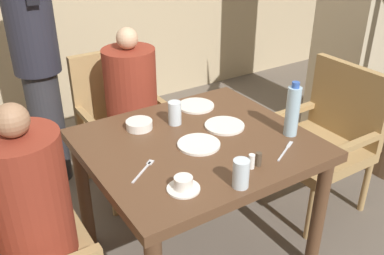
{
  "coord_description": "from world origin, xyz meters",
  "views": [
    {
      "loc": [
        -0.99,
        -1.5,
        1.76
      ],
      "look_at": [
        0.0,
        0.05,
        0.78
      ],
      "focal_mm": 40.0,
      "sensor_mm": 36.0,
      "label": 1
    }
  ],
  "objects": [
    {
      "name": "ground_plane",
      "position": [
        0.0,
        0.0,
        0.0
      ],
      "size": [
        16.0,
        16.0,
        0.0
      ],
      "primitive_type": "plane",
      "color": "#60564C"
    },
    {
      "name": "dining_table",
      "position": [
        0.0,
        0.0,
        0.63
      ],
      "size": [
        1.06,
        0.94,
        0.73
      ],
      "color": "brown",
      "rests_on": "ground_plane"
    },
    {
      "name": "diner_in_left_chair",
      "position": [
        -0.8,
        0.0,
        0.58
      ],
      "size": [
        0.32,
        0.32,
        1.13
      ],
      "color": "maroon",
      "rests_on": "ground_plane"
    },
    {
      "name": "chair_far_side",
      "position": [
        0.0,
        0.89,
        0.48
      ],
      "size": [
        0.55,
        0.55,
        0.9
      ],
      "color": "#A88451",
      "rests_on": "ground_plane"
    },
    {
      "name": "diner_in_far_chair",
      "position": [
        -0.0,
        0.74,
        0.58
      ],
      "size": [
        0.32,
        0.32,
        1.12
      ],
      "color": "maroon",
      "rests_on": "ground_plane"
    },
    {
      "name": "chair_right_side",
      "position": [
        0.95,
        0.0,
        0.48
      ],
      "size": [
        0.55,
        0.55,
        0.9
      ],
      "color": "#A88451",
      "rests_on": "ground_plane"
    },
    {
      "name": "standing_host",
      "position": [
        -0.43,
        1.18,
        0.92
      ],
      "size": [
        0.29,
        0.33,
        1.71
      ],
      "color": "#2D2D33",
      "rests_on": "ground_plane"
    },
    {
      "name": "plate_main_left",
      "position": [
        0.2,
        0.04,
        0.74
      ],
      "size": [
        0.21,
        0.21,
        0.01
      ],
      "color": "white",
      "rests_on": "dining_table"
    },
    {
      "name": "plate_main_right",
      "position": [
        -0.02,
        -0.04,
        0.74
      ],
      "size": [
        0.21,
        0.21,
        0.01
      ],
      "color": "white",
      "rests_on": "dining_table"
    },
    {
      "name": "plate_dessert_center",
      "position": [
        0.21,
        0.33,
        0.74
      ],
      "size": [
        0.21,
        0.21,
        0.01
      ],
      "color": "white",
      "rests_on": "dining_table"
    },
    {
      "name": "teacup_with_saucer",
      "position": [
        -0.27,
        -0.3,
        0.76
      ],
      "size": [
        0.14,
        0.14,
        0.06
      ],
      "color": "white",
      "rests_on": "dining_table"
    },
    {
      "name": "bowl_small",
      "position": [
        -0.18,
        0.26,
        0.75
      ],
      "size": [
        0.14,
        0.14,
        0.04
      ],
      "color": "white",
      "rests_on": "dining_table"
    },
    {
      "name": "water_bottle",
      "position": [
        0.42,
        -0.2,
        0.86
      ],
      "size": [
        0.07,
        0.07,
        0.28
      ],
      "color": "#A3C6DB",
      "rests_on": "dining_table"
    },
    {
      "name": "glass_tall_near",
      "position": [
        -0.06,
        -0.41,
        0.79
      ],
      "size": [
        0.07,
        0.07,
        0.12
      ],
      "color": "silver",
      "rests_on": "dining_table"
    },
    {
      "name": "glass_tall_mid",
      "position": [
        0.0,
        0.21,
        0.79
      ],
      "size": [
        0.07,
        0.07,
        0.12
      ],
      "color": "silver",
      "rests_on": "dining_table"
    },
    {
      "name": "salt_shaker",
      "position": [
        0.06,
        -0.33,
        0.77
      ],
      "size": [
        0.03,
        0.03,
        0.07
      ],
      "color": "white",
      "rests_on": "dining_table"
    },
    {
      "name": "pepper_shaker",
      "position": [
        0.1,
        -0.33,
        0.76
      ],
      "size": [
        0.03,
        0.03,
        0.06
      ],
      "color": "#4C3D2D",
      "rests_on": "dining_table"
    },
    {
      "name": "fork_beside_plate",
      "position": [
        -0.33,
        -0.09,
        0.74
      ],
      "size": [
        0.16,
        0.12,
        0.0
      ],
      "color": "silver",
      "rests_on": "dining_table"
    },
    {
      "name": "knife_beside_plate",
      "position": [
        0.3,
        -0.3,
        0.74
      ],
      "size": [
        0.18,
        0.11,
        0.0
      ],
      "color": "silver",
      "rests_on": "dining_table"
    }
  ]
}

